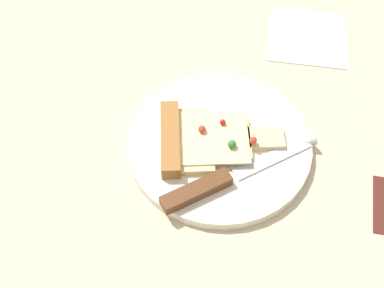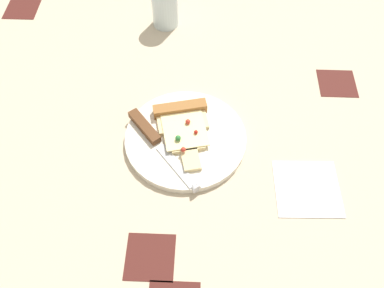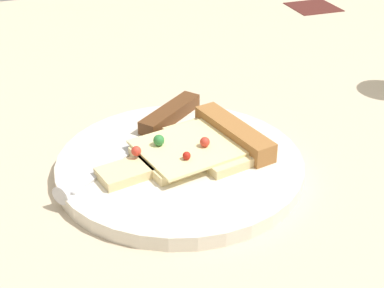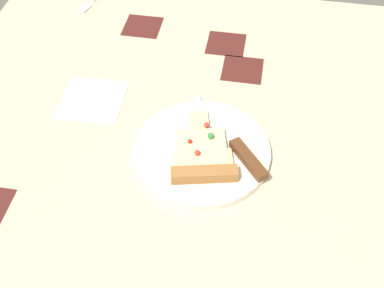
% 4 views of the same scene
% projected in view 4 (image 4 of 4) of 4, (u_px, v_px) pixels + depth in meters
% --- Properties ---
extents(ground_plane, '(1.32, 1.32, 0.03)m').
position_uv_depth(ground_plane, '(234.00, 198.00, 0.90)').
color(ground_plane, '#C6B293').
rests_on(ground_plane, ground).
extents(plate, '(0.26, 0.26, 0.02)m').
position_uv_depth(plate, '(202.00, 151.00, 0.94)').
color(plate, silver).
rests_on(plate, ground_plane).
extents(pizza_slice, '(0.19, 0.13, 0.03)m').
position_uv_depth(pizza_slice, '(203.00, 157.00, 0.91)').
color(pizza_slice, beige).
rests_on(pizza_slice, plate).
extents(knife, '(0.20, 0.17, 0.02)m').
position_uv_depth(knife, '(235.00, 144.00, 0.93)').
color(knife, silver).
rests_on(knife, plate).
extents(napkin, '(0.13, 0.13, 0.00)m').
position_uv_depth(napkin, '(93.00, 99.00, 1.04)').
color(napkin, white).
rests_on(napkin, ground_plane).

